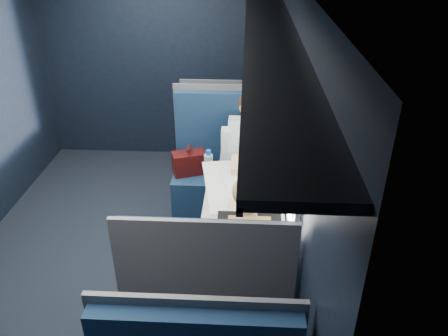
# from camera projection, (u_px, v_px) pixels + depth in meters

# --- Properties ---
(ground) EXTENTS (2.80, 4.20, 0.01)m
(ground) POSITION_uv_depth(u_px,v_px,m) (125.00, 257.00, 3.97)
(ground) COLOR black
(room_shell) EXTENTS (3.00, 4.40, 2.40)m
(room_shell) POSITION_uv_depth(u_px,v_px,m) (106.00, 103.00, 3.24)
(room_shell) COLOR black
(room_shell) RESTS_ON ground
(table) EXTENTS (0.62, 1.00, 0.74)m
(table) POSITION_uv_depth(u_px,v_px,m) (240.00, 199.00, 3.59)
(table) COLOR #54565E
(table) RESTS_ON ground
(seat_bay_near) EXTENTS (1.04, 0.62, 1.26)m
(seat_bay_near) POSITION_uv_depth(u_px,v_px,m) (222.00, 172.00, 4.48)
(seat_bay_near) COLOR #0E223E
(seat_bay_near) RESTS_ON ground
(seat_bay_far) EXTENTS (1.04, 0.62, 1.26)m
(seat_bay_far) POSITION_uv_depth(u_px,v_px,m) (210.00, 299.00, 2.96)
(seat_bay_far) COLOR #0E223E
(seat_bay_far) RESTS_ON ground
(seat_row_front) EXTENTS (1.04, 0.51, 1.16)m
(seat_row_front) POSITION_uv_depth(u_px,v_px,m) (228.00, 135.00, 5.29)
(seat_row_front) COLOR #0E223E
(seat_row_front) RESTS_ON ground
(man) EXTENTS (0.53, 0.56, 1.32)m
(man) POSITION_uv_depth(u_px,v_px,m) (249.00, 154.00, 4.17)
(man) COLOR black
(man) RESTS_ON ground
(woman) EXTENTS (0.53, 0.56, 1.32)m
(woman) POSITION_uv_depth(u_px,v_px,m) (248.00, 248.00, 2.94)
(woman) COLOR black
(woman) RESTS_ON ground
(papers) EXTENTS (0.71, 0.92, 0.01)m
(papers) POSITION_uv_depth(u_px,v_px,m) (240.00, 184.00, 3.65)
(papers) COLOR white
(papers) RESTS_ON table
(laptop) EXTENTS (0.31, 0.36, 0.23)m
(laptop) POSITION_uv_depth(u_px,v_px,m) (282.00, 186.00, 3.50)
(laptop) COLOR silver
(laptop) RESTS_ON table
(bottle_small) EXTENTS (0.06, 0.06, 0.22)m
(bottle_small) POSITION_uv_depth(u_px,v_px,m) (274.00, 160.00, 3.82)
(bottle_small) COLOR silver
(bottle_small) RESTS_ON table
(cup) EXTENTS (0.07, 0.07, 0.09)m
(cup) POSITION_uv_depth(u_px,v_px,m) (272.00, 169.00, 3.79)
(cup) COLOR white
(cup) RESTS_ON table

